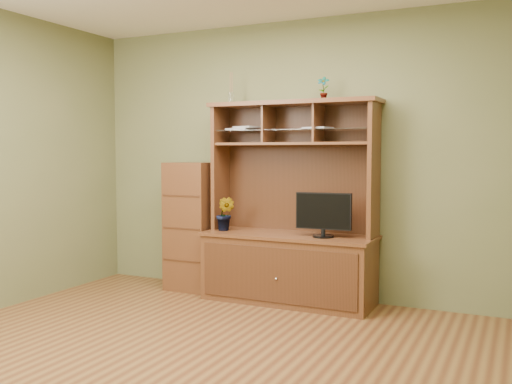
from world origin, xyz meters
The scene contains 8 objects.
room centered at (0.00, 0.00, 1.35)m, with size 4.54×4.04×2.74m.
media_hutch centered at (0.02, 1.73, 0.52)m, with size 1.66×0.61×1.90m.
monitor centered at (0.39, 1.64, 0.86)m, with size 0.51×0.20×0.40m.
orchid_plant centered at (-0.62, 1.65, 0.82)m, with size 0.18×0.15×0.33m, color #3A5F20.
top_plant centered at (0.32, 1.80, 2.01)m, with size 0.12×0.08×0.22m, color #3A6423.
reed_diffuser centered at (-0.64, 1.80, 2.02)m, with size 0.06×0.06×0.31m.
magazines centered at (-0.25, 1.80, 1.65)m, with size 1.08×0.23×0.04m.
side_cabinet centered at (-1.08, 1.77, 0.66)m, with size 0.47×0.43×1.31m.
Camera 1 is at (2.03, -3.24, 1.42)m, focal length 40.00 mm.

